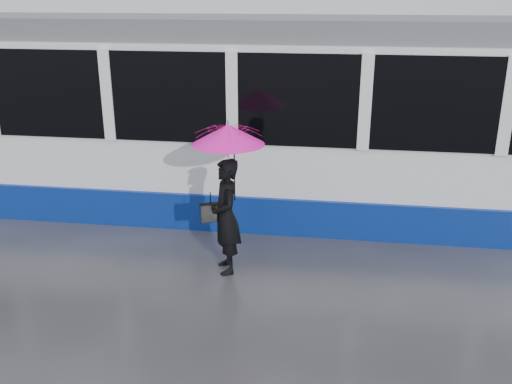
# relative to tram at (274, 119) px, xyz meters

# --- Properties ---
(ground) EXTENTS (90.00, 90.00, 0.00)m
(ground) POSITION_rel_tram_xyz_m (0.25, -2.50, -1.64)
(ground) COLOR #2B2B30
(ground) RESTS_ON ground
(rails) EXTENTS (34.00, 1.51, 0.02)m
(rails) POSITION_rel_tram_xyz_m (0.25, -0.00, -1.63)
(rails) COLOR #3F3D38
(rails) RESTS_ON ground
(tram) EXTENTS (26.00, 2.56, 3.35)m
(tram) POSITION_rel_tram_xyz_m (0.00, 0.00, 0.00)
(tram) COLOR white
(tram) RESTS_ON ground
(woman) EXTENTS (0.59, 0.70, 1.64)m
(woman) POSITION_rel_tram_xyz_m (-0.35, -2.57, -0.82)
(woman) COLOR black
(woman) RESTS_ON ground
(umbrella) EXTENTS (1.26, 1.26, 1.11)m
(umbrella) POSITION_rel_tram_xyz_m (-0.30, -2.57, 0.16)
(umbrella) COLOR #F71481
(umbrella) RESTS_ON ground
(handbag) EXTENTS (0.32, 0.23, 0.43)m
(handbag) POSITION_rel_tram_xyz_m (-0.57, -2.55, -0.78)
(handbag) COLOR black
(handbag) RESTS_ON ground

